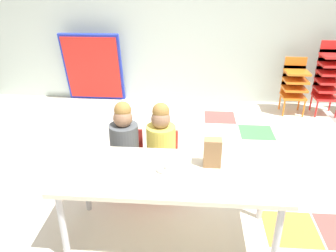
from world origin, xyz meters
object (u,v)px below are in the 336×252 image
(paper_plate_near_edge, at_px, (163,171))
(folded_activity_table, at_px, (93,68))
(paper_bag_brown, at_px, (212,153))
(kid_chair_red_stack, at_px, (329,75))
(donut_powdered_on_plate, at_px, (163,169))
(paper_plate_center_table, at_px, (119,174))
(kid_chair_orange_stack, at_px, (294,82))
(seated_child_middle_seat, at_px, (161,142))
(craft_table, at_px, (171,178))
(seated_child_near_camera, at_px, (124,140))

(paper_plate_near_edge, bearing_deg, folded_activity_table, 114.83)
(folded_activity_table, xyz_separation_m, paper_bag_brown, (1.70, -2.79, 0.19))
(kid_chair_red_stack, height_order, donut_powdered_on_plate, kid_chair_red_stack)
(kid_chair_red_stack, relative_size, donut_powdered_on_plate, 9.47)
(folded_activity_table, relative_size, paper_plate_near_edge, 6.04)
(folded_activity_table, bearing_deg, paper_plate_center_table, -70.93)
(kid_chair_orange_stack, relative_size, paper_bag_brown, 3.64)
(seated_child_middle_seat, height_order, paper_plate_center_table, seated_child_middle_seat)
(craft_table, xyz_separation_m, paper_plate_center_table, (-0.37, -0.07, 0.06))
(paper_plate_near_edge, xyz_separation_m, donut_powdered_on_plate, (0.00, 0.00, 0.02))
(craft_table, distance_m, donut_powdered_on_plate, 0.10)
(craft_table, bearing_deg, folded_activity_table, 115.71)
(craft_table, bearing_deg, donut_powdered_on_plate, -175.54)
(seated_child_near_camera, xyz_separation_m, paper_plate_near_edge, (0.40, -0.57, 0.06))
(kid_chair_orange_stack, xyz_separation_m, paper_plate_near_edge, (-1.64, -2.69, 0.16))
(folded_activity_table, xyz_separation_m, paper_plate_near_edge, (1.35, -2.91, 0.08))
(seated_child_near_camera, bearing_deg, paper_bag_brown, -31.03)
(seated_child_near_camera, distance_m, folded_activity_table, 2.52)
(donut_powdered_on_plate, bearing_deg, paper_plate_center_table, -168.70)
(seated_child_middle_seat, relative_size, paper_plate_center_table, 5.10)
(paper_bag_brown, height_order, paper_plate_near_edge, paper_bag_brown)
(seated_child_near_camera, height_order, paper_plate_center_table, seated_child_near_camera)
(kid_chair_orange_stack, bearing_deg, paper_plate_center_table, -125.50)
(kid_chair_orange_stack, xyz_separation_m, paper_bag_brown, (-1.29, -2.57, 0.27))
(paper_bag_brown, bearing_deg, folded_activity_table, 121.35)
(seated_child_near_camera, height_order, kid_chair_red_stack, kid_chair_red_stack)
(kid_chair_red_stack, bearing_deg, paper_plate_near_edge, -127.97)
(paper_bag_brown, relative_size, paper_plate_near_edge, 1.22)
(kid_chair_orange_stack, relative_size, kid_chair_red_stack, 0.77)
(paper_plate_near_edge, bearing_deg, paper_bag_brown, 18.00)
(kid_chair_orange_stack, bearing_deg, paper_bag_brown, -116.59)
(craft_table, xyz_separation_m, kid_chair_red_stack, (2.05, 2.68, 0.02))
(craft_table, relative_size, seated_child_near_camera, 1.81)
(kid_chair_red_stack, xyz_separation_m, donut_powdered_on_plate, (-2.10, -2.69, 0.06))
(paper_plate_center_table, bearing_deg, paper_bag_brown, 14.89)
(donut_powdered_on_plate, bearing_deg, kid_chair_red_stack, 52.03)
(seated_child_middle_seat, relative_size, paper_bag_brown, 4.17)
(folded_activity_table, height_order, paper_plate_near_edge, folded_activity_table)
(seated_child_middle_seat, bearing_deg, paper_bag_brown, -46.89)
(paper_plate_near_edge, bearing_deg, kid_chair_orange_stack, 58.55)
(paper_plate_center_table, bearing_deg, seated_child_near_camera, 97.67)
(seated_child_near_camera, height_order, kid_chair_orange_stack, seated_child_near_camera)
(paper_bag_brown, height_order, paper_plate_center_table, paper_bag_brown)
(seated_child_middle_seat, xyz_separation_m, folded_activity_table, (-1.27, 2.34, -0.02))
(paper_plate_center_table, bearing_deg, paper_plate_near_edge, 11.30)
(kid_chair_red_stack, bearing_deg, paper_plate_center_table, -131.29)
(seated_child_near_camera, height_order, paper_bag_brown, seated_child_near_camera)
(kid_chair_orange_stack, xyz_separation_m, kid_chair_red_stack, (0.45, 0.00, 0.12))
(craft_table, bearing_deg, seated_child_middle_seat, 102.35)
(craft_table, relative_size, paper_plate_center_table, 9.23)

